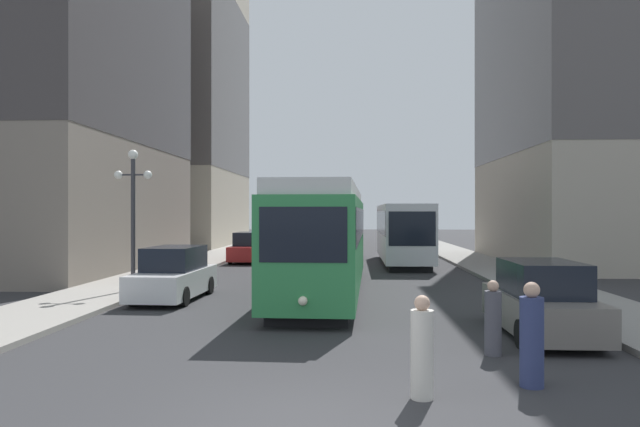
{
  "coord_description": "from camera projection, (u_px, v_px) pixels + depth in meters",
  "views": [
    {
      "loc": [
        0.72,
        -8.37,
        2.98
      ],
      "look_at": [
        -0.06,
        7.01,
        2.97
      ],
      "focal_mm": 33.43,
      "sensor_mm": 36.0,
      "label": 1
    }
  ],
  "objects": [
    {
      "name": "sidewalk_right",
      "position": [
        444.0,
        249.0,
        47.93
      ],
      "size": [
        3.25,
        120.0,
        0.15
      ],
      "primitive_type": "cube",
      "color": "gray",
      "rests_on": "ground"
    },
    {
      "name": "parked_car_right_far",
      "position": [
        541.0,
        301.0,
        14.44
      ],
      "size": [
        1.91,
        4.69,
        1.82
      ],
      "rotation": [
        0.0,
        0.0,
        3.14
      ],
      "color": "black",
      "rests_on": "ground"
    },
    {
      "name": "transit_bus",
      "position": [
        403.0,
        231.0,
        34.89
      ],
      "size": [
        2.65,
        11.38,
        3.45
      ],
      "rotation": [
        0.0,
        0.0,
        -0.01
      ],
      "color": "black",
      "rests_on": "ground"
    },
    {
      "name": "lamp_post_left_near",
      "position": [
        133.0,
        197.0,
        21.87
      ],
      "size": [
        1.41,
        0.36,
        5.16
      ],
      "color": "#333338",
      "rests_on": "sidewalk_left"
    },
    {
      "name": "building_right_corner",
      "position": [
        607.0,
        39.0,
        35.09
      ],
      "size": [
        12.52,
        17.31,
        25.79
      ],
      "color": "#A89E8E",
      "rests_on": "ground"
    },
    {
      "name": "pedestrian_on_sidewalk",
      "position": [
        493.0,
        320.0,
        12.47
      ],
      "size": [
        0.35,
        0.35,
        1.57
      ],
      "rotation": [
        0.0,
        0.0,
        3.39
      ],
      "color": "#4C4C56",
      "rests_on": "ground"
    },
    {
      "name": "ground_plane",
      "position": [
        299.0,
        424.0,
        8.4
      ],
      "size": [
        200.0,
        200.0,
        0.0
      ],
      "primitive_type": "plane",
      "color": "#303033"
    },
    {
      "name": "pedestrian_crossing_far",
      "position": [
        422.0,
        350.0,
        9.55
      ],
      "size": [
        0.37,
        0.37,
        1.66
      ],
      "rotation": [
        0.0,
        0.0,
        1.2
      ],
      "color": "beige",
      "rests_on": "ground"
    },
    {
      "name": "parked_car_left_mid",
      "position": [
        174.0,
        275.0,
        20.52
      ],
      "size": [
        2.01,
        4.85,
        1.82
      ],
      "rotation": [
        0.0,
        0.0,
        -0.03
      ],
      "color": "black",
      "rests_on": "ground"
    },
    {
      "name": "pedestrian_crossing_near",
      "position": [
        532.0,
        338.0,
        10.19
      ],
      "size": [
        0.4,
        0.4,
        1.8
      ],
      "rotation": [
        0.0,
        0.0,
        4.86
      ],
      "color": "navy",
      "rests_on": "ground"
    },
    {
      "name": "sidewalk_left",
      "position": [
        240.0,
        248.0,
        48.77
      ],
      "size": [
        3.25,
        120.0,
        0.15
      ],
      "primitive_type": "cube",
      "color": "gray",
      "rests_on": "ground"
    },
    {
      "name": "parked_car_left_near",
      "position": [
        250.0,
        248.0,
        35.98
      ],
      "size": [
        2.02,
        4.52,
        1.82
      ],
      "rotation": [
        0.0,
        0.0,
        -0.04
      ],
      "color": "black",
      "rests_on": "ground"
    },
    {
      "name": "building_left_corner",
      "position": [
        16.0,
        11.0,
        31.33
      ],
      "size": [
        14.51,
        17.76,
        26.49
      ],
      "color": "slate",
      "rests_on": "ground"
    },
    {
      "name": "streetcar",
      "position": [
        326.0,
        237.0,
        22.24
      ],
      "size": [
        3.13,
        15.13,
        3.89
      ],
      "rotation": [
        0.0,
        0.0,
        -0.04
      ],
      "color": "black",
      "rests_on": "ground"
    },
    {
      "name": "building_left_midblock",
      "position": [
        150.0,
        93.0,
        54.45
      ],
      "size": [
        16.04,
        17.71,
        27.18
      ],
      "color": "#B2A893",
      "rests_on": "ground"
    }
  ]
}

